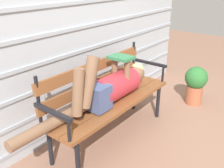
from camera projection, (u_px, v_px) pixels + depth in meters
name	position (u px, v px, depth m)	size (l,w,h in m)	color
ground_plane	(123.00, 142.00, 2.78)	(12.00, 12.00, 0.00)	#936B56
house_siding	(74.00, 28.00, 2.69)	(4.49, 0.08, 2.31)	#B2BCC6
park_bench	(107.00, 94.00, 2.70)	(1.60, 0.48, 0.90)	brown
reclining_person	(108.00, 87.00, 2.57)	(1.71, 0.27, 0.58)	#B72D38
potted_plant	(196.00, 83.00, 3.50)	(0.30, 0.30, 0.54)	#AD5B3D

